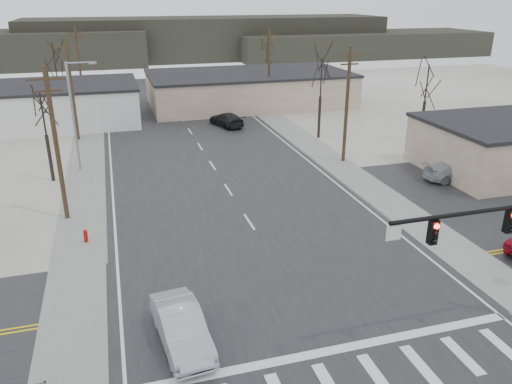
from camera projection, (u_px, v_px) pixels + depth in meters
ground at (291, 286)px, 25.60m from camera, size 140.00×140.00×0.00m
main_road at (225, 185)px, 38.96m from camera, size 18.00×110.00×0.05m
cross_road at (291, 286)px, 25.59m from camera, size 90.00×10.00×0.04m
sidewalk_left at (85, 177)px, 40.66m from camera, size 3.00×90.00×0.06m
sidewalk_right at (325, 155)px, 46.18m from camera, size 3.00×90.00×0.06m
fire_hydrant at (86, 236)px, 29.91m from camera, size 0.24×0.24×0.87m
building_left_far at (37, 105)px, 56.26m from camera, size 22.30×12.30×4.50m
building_right_far at (249, 88)px, 66.63m from camera, size 26.30×14.30×4.30m
building_lot at (512, 145)px, 41.74m from camera, size 14.30×10.30×4.30m
upole_left_b at (56, 143)px, 31.37m from camera, size 2.20×0.30×10.00m
upole_left_c at (72, 89)px, 49.20m from camera, size 2.20×0.30×10.00m
upole_left_d at (79, 63)px, 67.03m from camera, size 2.20×0.30×10.00m
upole_right_a at (347, 103)px, 42.70m from camera, size 2.20×0.30×10.00m
upole_right_b at (269, 69)px, 62.31m from camera, size 2.20×0.30×10.00m
streetlight_main at (75, 111)px, 40.52m from camera, size 2.40×0.25×9.00m
tree_left_near at (43, 116)px, 38.11m from camera, size 3.30×3.30×7.35m
tree_right_mid at (321, 80)px, 49.83m from camera, size 3.74×3.74×8.33m
tree_left_far at (55, 61)px, 60.64m from camera, size 3.96×3.96×8.82m
tree_right_far at (267, 54)px, 73.79m from camera, size 3.52×3.52×7.84m
tree_lot at (427, 85)px, 48.86m from camera, size 3.52×3.52×7.84m
hill_center at (209, 38)px, 113.41m from camera, size 80.00×18.00×9.00m
hill_right at (360, 44)px, 117.81m from camera, size 60.00×18.00×5.50m
sedan_crossing at (181, 327)px, 21.07m from camera, size 2.28×5.17×1.65m
car_far_a at (226, 119)px, 56.05m from camera, size 3.53×5.55×1.50m
car_far_b at (129, 86)px, 76.89m from camera, size 1.67×3.74×1.25m
car_parked_silver at (455, 171)px, 39.77m from camera, size 5.21×2.46×1.47m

